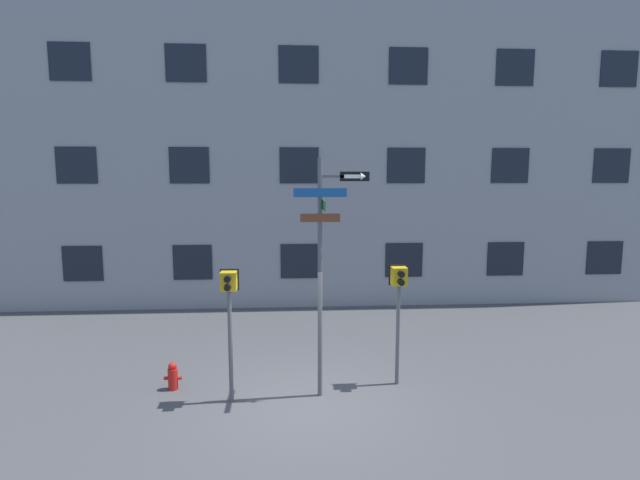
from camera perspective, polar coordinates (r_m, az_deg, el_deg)
ground_plane at (r=10.06m, az=-1.33°, el=-18.15°), size 60.00×60.00×0.00m
building_facade at (r=16.35m, az=-2.45°, el=13.90°), size 24.00×0.63×12.30m
street_sign_pole at (r=9.53m, az=0.43°, el=-1.81°), size 1.43×0.98×4.67m
pedestrian_signal_left at (r=9.59m, az=-10.34°, el=-6.84°), size 0.36×0.40×2.58m
pedestrian_signal_right at (r=10.36m, az=8.99°, el=-5.92°), size 0.37×0.40×2.51m
fire_hydrant at (r=10.93m, az=-16.47°, el=-14.72°), size 0.36×0.20×0.57m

